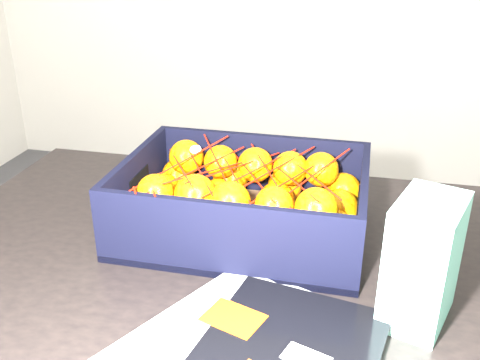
% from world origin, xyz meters
% --- Properties ---
extents(table, '(1.20, 0.81, 0.75)m').
position_xyz_m(table, '(0.13, -0.31, 0.65)').
color(table, black).
rests_on(table, ground).
extents(magazine_stack, '(0.36, 0.35, 0.02)m').
position_xyz_m(magazine_stack, '(0.15, -0.50, 0.76)').
color(magazine_stack, '#BBBBB6').
rests_on(magazine_stack, table).
extents(produce_crate, '(0.40, 0.30, 0.13)m').
position_xyz_m(produce_crate, '(0.06, -0.20, 0.79)').
color(produce_crate, olive).
rests_on(produce_crate, table).
extents(clementine_heap, '(0.39, 0.28, 0.12)m').
position_xyz_m(clementine_heap, '(0.06, -0.20, 0.81)').
color(clementine_heap, orange).
rests_on(clementine_heap, produce_crate).
extents(mesh_net, '(0.33, 0.27, 0.09)m').
position_xyz_m(mesh_net, '(0.05, -0.21, 0.86)').
color(mesh_net, red).
rests_on(mesh_net, clementine_heap).
extents(retail_carton, '(0.11, 0.13, 0.17)m').
position_xyz_m(retail_carton, '(0.34, -0.37, 0.84)').
color(retail_carton, white).
rests_on(retail_carton, table).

